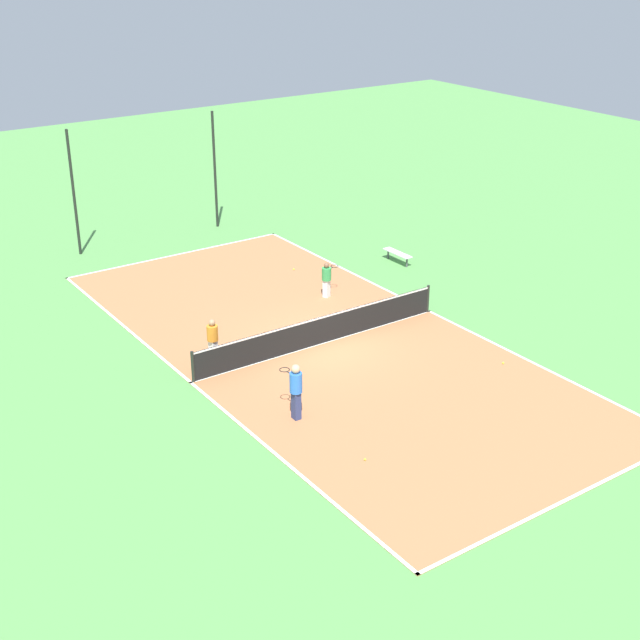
% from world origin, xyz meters
% --- Properties ---
extents(ground_plane, '(80.00, 80.00, 0.00)m').
position_xyz_m(ground_plane, '(0.00, 0.00, 0.00)').
color(ground_plane, '#518E47').
extents(court_surface, '(9.81, 21.61, 0.02)m').
position_xyz_m(court_surface, '(0.00, 0.00, 0.01)').
color(court_surface, '#AD6B42').
rests_on(court_surface, ground_plane).
extents(tennis_net, '(9.61, 0.10, 1.03)m').
position_xyz_m(tennis_net, '(0.00, 0.00, 0.55)').
color(tennis_net, black).
rests_on(tennis_net, court_surface).
extents(bench, '(0.36, 1.53, 0.45)m').
position_xyz_m(bench, '(7.16, 4.66, 0.39)').
color(bench, silver).
rests_on(bench, ground_plane).
extents(player_near_blue, '(0.36, 0.94, 1.72)m').
position_xyz_m(player_near_blue, '(-3.37, -3.67, 1.01)').
color(player_near_blue, navy).
rests_on(player_near_blue, court_surface).
extents(player_center_orange, '(0.42, 0.42, 1.45)m').
position_xyz_m(player_center_orange, '(-3.55, 0.93, 0.84)').
color(player_center_orange, white).
rests_on(player_center_orange, court_surface).
extents(player_far_green, '(0.99, 0.69, 1.38)m').
position_xyz_m(player_far_green, '(2.57, 3.26, 0.79)').
color(player_far_green, white).
rests_on(player_far_green, court_surface).
extents(tennis_ball_left_sideline, '(0.07, 0.07, 0.07)m').
position_xyz_m(tennis_ball_left_sideline, '(3.99, -4.59, 0.06)').
color(tennis_ball_left_sideline, '#CCE033').
rests_on(tennis_ball_left_sideline, court_surface).
extents(tennis_ball_far_baseline, '(0.07, 0.07, 0.07)m').
position_xyz_m(tennis_ball_far_baseline, '(-3.08, -6.54, 0.06)').
color(tennis_ball_far_baseline, '#CCE033').
rests_on(tennis_ball_far_baseline, court_surface).
extents(tennis_ball_near_net, '(0.07, 0.07, 0.07)m').
position_xyz_m(tennis_ball_near_net, '(3.09, 6.35, 0.06)').
color(tennis_ball_near_net, '#CCE033').
rests_on(tennis_ball_near_net, court_surface).
extents(fence_post_back_left, '(0.12, 0.12, 5.36)m').
position_xyz_m(fence_post_back_left, '(-3.34, 13.25, 2.68)').
color(fence_post_back_left, black).
rests_on(fence_post_back_left, ground_plane).
extents(fence_post_back_right, '(0.12, 0.12, 5.36)m').
position_xyz_m(fence_post_back_right, '(3.34, 13.25, 2.68)').
color(fence_post_back_right, black).
rests_on(fence_post_back_right, ground_plane).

